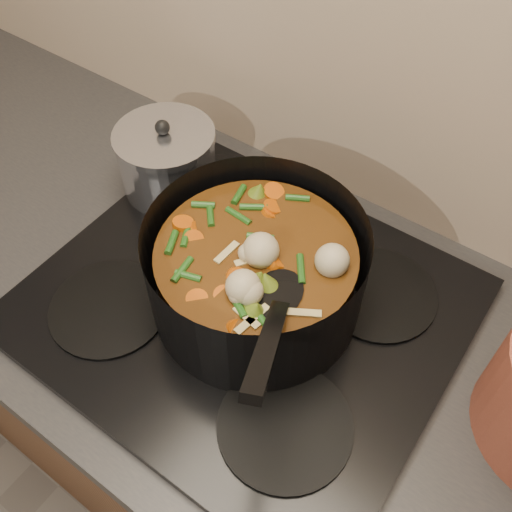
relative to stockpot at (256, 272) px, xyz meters
The scene contains 4 objects.
counter 0.55m from the stockpot, 142.15° to the right, with size 2.64×0.64×0.91m.
stovetop 0.08m from the stockpot, 142.15° to the right, with size 0.62×0.54×0.03m.
stockpot is the anchor object (origin of this frame).
saucepan 0.30m from the stockpot, 156.44° to the left, with size 0.17×0.17×0.14m.
Camera 1 is at (0.30, 1.54, 1.65)m, focal length 40.00 mm.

